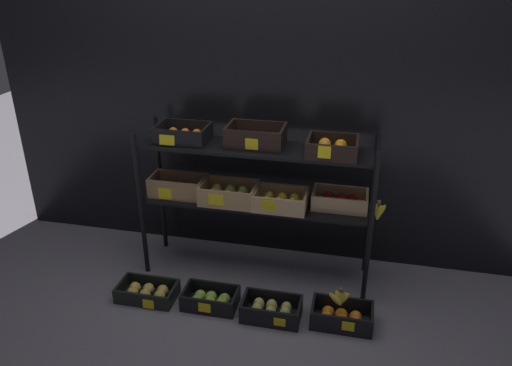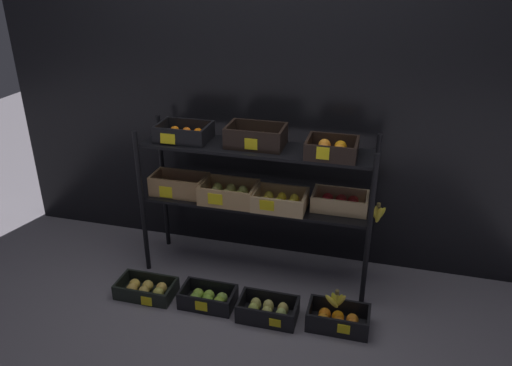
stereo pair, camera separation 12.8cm
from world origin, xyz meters
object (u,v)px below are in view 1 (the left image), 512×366
at_px(crate_ground_orange, 342,317).
at_px(banana_bunch_loose, 340,298).
at_px(crate_ground_apple_gold, 147,292).
at_px(crate_ground_pear, 271,310).
at_px(crate_ground_apple_green, 211,300).
at_px(display_rack, 257,177).

relative_size(crate_ground_orange, banana_bunch_loose, 2.64).
relative_size(crate_ground_apple_gold, crate_ground_pear, 1.04).
xyz_separation_m(crate_ground_apple_green, banana_bunch_loose, (0.80, 0.01, 0.14)).
distance_m(crate_ground_apple_green, banana_bunch_loose, 0.81).
relative_size(crate_ground_pear, banana_bunch_loose, 2.60).
bearing_deg(banana_bunch_loose, crate_ground_pear, -175.46).
bearing_deg(banana_bunch_loose, crate_ground_orange, -5.10).
xyz_separation_m(crate_ground_apple_gold, crate_ground_apple_green, (0.42, 0.01, 0.00)).
xyz_separation_m(display_rack, banana_bunch_loose, (0.60, -0.43, -0.54)).
bearing_deg(display_rack, crate_ground_apple_green, -115.01).
bearing_deg(crate_ground_orange, display_rack, 145.11).
height_order(crate_ground_apple_gold, crate_ground_pear, crate_ground_pear).
xyz_separation_m(display_rack, crate_ground_orange, (0.62, -0.43, -0.67)).
height_order(crate_ground_apple_gold, banana_bunch_loose, banana_bunch_loose).
height_order(crate_ground_apple_green, crate_ground_pear, crate_ground_pear).
bearing_deg(banana_bunch_loose, crate_ground_apple_gold, -179.09).
bearing_deg(crate_ground_pear, display_rack, 112.77).
bearing_deg(crate_ground_apple_green, crate_ground_orange, 0.43).
height_order(crate_ground_apple_green, banana_bunch_loose, banana_bunch_loose).
bearing_deg(crate_ground_apple_gold, crate_ground_orange, 0.82).
bearing_deg(crate_ground_orange, crate_ground_apple_green, -179.57).
relative_size(crate_ground_pear, crate_ground_orange, 0.98).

